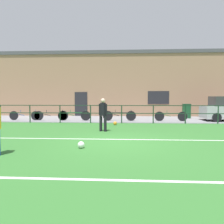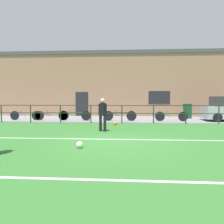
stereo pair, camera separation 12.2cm
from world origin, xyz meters
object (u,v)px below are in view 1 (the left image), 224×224
Objects in this scene: player_goalkeeper at (103,113)px; bicycle_parked_2 at (25,115)px; bicycle_parked_0 at (51,115)px; bicycle_parked_4 at (119,116)px; bicycle_parked_3 at (74,115)px; trash_bin_0 at (186,111)px; bicycle_parked_1 at (171,116)px; soccer_ball_spare at (115,123)px; soccer_ball_match at (81,145)px.

player_goalkeeper is 7.66m from bicycle_parked_2.
bicycle_parked_0 is 1.03× the size of bicycle_parked_4.
bicycle_parked_3 is 8.61m from trash_bin_0.
trash_bin_0 is (5.17, 2.17, 0.20)m from bicycle_parked_4.
trash_bin_0 is at bearing 52.90° from bicycle_parked_1.
bicycle_parked_2 is (-6.56, 2.17, 0.25)m from soccer_ball_spare.
player_goalkeeper is at bearing -98.26° from bicycle_parked_4.
bicycle_parked_1 is 0.97× the size of bicycle_parked_3.
bicycle_parked_2 is (-1.89, 0.00, -0.01)m from bicycle_parked_0.
bicycle_parked_1 is 2.73m from trash_bin_0.
bicycle_parked_2 is 3.60m from bicycle_parked_3.
soccer_ball_spare is at bearing -95.15° from bicycle_parked_4.
player_goalkeeper is 0.71× the size of bicycle_parked_3.
soccer_ball_match is 8.45m from bicycle_parked_3.
bicycle_parked_3 reaches higher than soccer_ball_match.
player_goalkeeper reaches higher than bicycle_parked_3.
soccer_ball_spare is at bearing -24.90° from bicycle_parked_0.
bicycle_parked_1 is at bearing 67.50° from player_goalkeeper.
bicycle_parked_0 is at bearing 180.00° from bicycle_parked_1.
bicycle_parked_0 is 1.04× the size of bicycle_parked_3.
soccer_ball_spare is at bearing 82.05° from soccer_ball_match.
bicycle_parked_0 reaches higher than soccer_ball_spare.
soccer_ball_spare is at bearing -36.20° from bicycle_parked_3.
trash_bin_0 is at bearing 12.22° from bicycle_parked_0.
bicycle_parked_3 is 3.16m from bicycle_parked_4.
player_goalkeeper is 6.27m from bicycle_parked_1.
bicycle_parked_4 reaches higher than bicycle_parked_1.
bicycle_parked_3 reaches higher than bicycle_parked_0.
bicycle_parked_3 is (-6.69, 0.00, 0.01)m from bicycle_parked_1.
soccer_ball_spare is (0.48, 2.46, -0.81)m from player_goalkeeper.
bicycle_parked_4 reaches higher than bicycle_parked_2.
trash_bin_0 reaches higher than bicycle_parked_4.
bicycle_parked_0 is (-4.19, 4.63, -0.55)m from player_goalkeeper.
soccer_ball_spare is 0.09× the size of bicycle_parked_3.
soccer_ball_spare is 0.09× the size of bicycle_parked_4.
soccer_ball_match is at bearing -64.89° from bicycle_parked_0.
bicycle_parked_3 is at bearing 180.00° from bicycle_parked_4.
trash_bin_0 is at bearing 69.06° from player_goalkeeper.
soccer_ball_match is 9.03m from bicycle_parked_0.
bicycle_parked_3 reaches higher than bicycle_parked_2.
soccer_ball_match is at bearing -75.44° from bicycle_parked_3.
soccer_ball_spare is (0.84, 6.01, -0.00)m from soccer_ball_match.
soccer_ball_spare is at bearing -149.80° from bicycle_parked_1.
bicycle_parked_2 reaches higher than soccer_ball_spare.
trash_bin_0 reaches higher than soccer_ball_spare.
bicycle_parked_4 is at bearing 0.00° from bicycle_parked_0.
bicycle_parked_0 is at bearing 155.10° from soccer_ball_spare.
bicycle_parked_2 is 12.13m from trash_bin_0.
soccer_ball_match is 1.04× the size of soccer_ball_spare.
bicycle_parked_1 is at bearing 30.20° from soccer_ball_spare.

